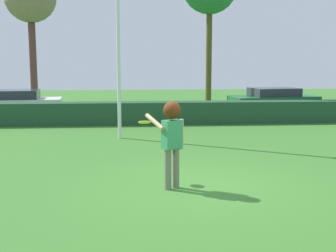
{
  "coord_description": "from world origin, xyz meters",
  "views": [
    {
      "loc": [
        -1.3,
        -8.93,
        2.63
      ],
      "look_at": [
        -0.51,
        0.91,
        1.15
      ],
      "focal_mm": 47.72,
      "sensor_mm": 36.0,
      "label": 1
    }
  ],
  "objects_px": {
    "frisbee": "(144,122)",
    "parked_car_white": "(14,102)",
    "lamppost": "(118,21)",
    "parked_car_green": "(274,99)",
    "person": "(172,133)"
  },
  "relations": [
    {
      "from": "parked_car_green",
      "to": "frisbee",
      "type": "bearing_deg",
      "value": -119.67
    },
    {
      "from": "frisbee",
      "to": "parked_car_white",
      "type": "relative_size",
      "value": 0.06
    },
    {
      "from": "lamppost",
      "to": "parked_car_green",
      "type": "relative_size",
      "value": 1.61
    },
    {
      "from": "person",
      "to": "parked_car_white",
      "type": "relative_size",
      "value": 0.41
    },
    {
      "from": "parked_car_white",
      "to": "parked_car_green",
      "type": "distance_m",
      "value": 12.28
    },
    {
      "from": "person",
      "to": "parked_car_green",
      "type": "xyz_separation_m",
      "value": [
        6.11,
        12.41,
        -0.48
      ]
    },
    {
      "from": "frisbee",
      "to": "parked_car_green",
      "type": "xyz_separation_m",
      "value": [
        6.64,
        11.65,
        -0.59
      ]
    },
    {
      "from": "lamppost",
      "to": "parked_car_white",
      "type": "relative_size",
      "value": 1.63
    },
    {
      "from": "person",
      "to": "parked_car_green",
      "type": "relative_size",
      "value": 0.41
    },
    {
      "from": "lamppost",
      "to": "frisbee",
      "type": "bearing_deg",
      "value": -82.52
    },
    {
      "from": "lamppost",
      "to": "parked_car_white",
      "type": "height_order",
      "value": "lamppost"
    },
    {
      "from": "lamppost",
      "to": "person",
      "type": "bearing_deg",
      "value": -78.58
    },
    {
      "from": "lamppost",
      "to": "parked_car_green",
      "type": "bearing_deg",
      "value": 40.98
    },
    {
      "from": "person",
      "to": "frisbee",
      "type": "distance_m",
      "value": 0.94
    },
    {
      "from": "frisbee",
      "to": "parked_car_white",
      "type": "distance_m",
      "value": 12.48
    }
  ]
}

